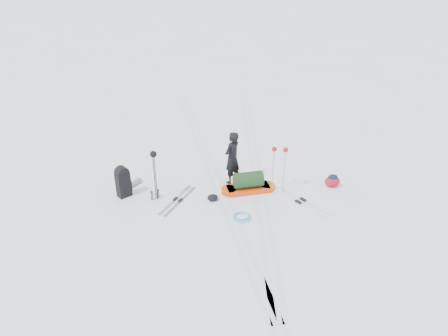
{
  "coord_description": "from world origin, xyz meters",
  "views": [
    {
      "loc": [
        -1.59,
        -10.79,
        6.81
      ],
      "look_at": [
        0.05,
        -0.02,
        0.95
      ],
      "focal_mm": 35.0,
      "sensor_mm": 36.0,
      "label": 1
    }
  ],
  "objects_px": {
    "expedition_rucksack": "(124,181)",
    "ski_poles_black": "(154,160)",
    "skier": "(232,158)",
    "pulk_sled": "(248,184)"
  },
  "relations": [
    {
      "from": "expedition_rucksack",
      "to": "ski_poles_black",
      "type": "bearing_deg",
      "value": -55.73
    },
    {
      "from": "pulk_sled",
      "to": "ski_poles_black",
      "type": "xyz_separation_m",
      "value": [
        -2.71,
        -0.02,
        1.02
      ]
    },
    {
      "from": "pulk_sled",
      "to": "ski_poles_black",
      "type": "height_order",
      "value": "ski_poles_black"
    },
    {
      "from": "ski_poles_black",
      "to": "skier",
      "type": "bearing_deg",
      "value": 25.66
    },
    {
      "from": "pulk_sled",
      "to": "expedition_rucksack",
      "type": "bearing_deg",
      "value": 170.73
    },
    {
      "from": "pulk_sled",
      "to": "expedition_rucksack",
      "type": "relative_size",
      "value": 1.62
    },
    {
      "from": "skier",
      "to": "pulk_sled",
      "type": "relative_size",
      "value": 1.01
    },
    {
      "from": "skier",
      "to": "pulk_sled",
      "type": "xyz_separation_m",
      "value": [
        0.39,
        -0.62,
        -0.6
      ]
    },
    {
      "from": "pulk_sled",
      "to": "skier",
      "type": "bearing_deg",
      "value": 118.25
    },
    {
      "from": "pulk_sled",
      "to": "expedition_rucksack",
      "type": "height_order",
      "value": "expedition_rucksack"
    }
  ]
}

